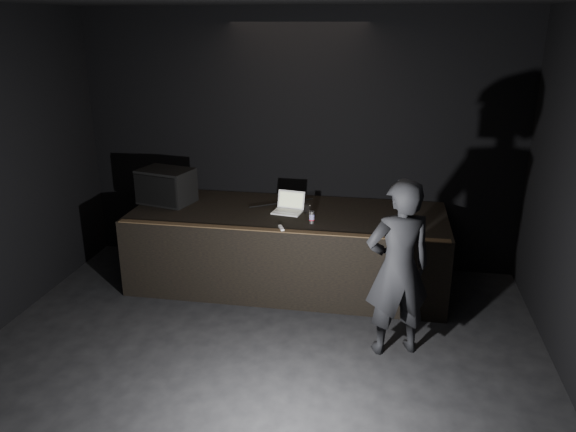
% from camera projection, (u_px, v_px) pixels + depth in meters
% --- Properties ---
extents(ground, '(7.00, 7.00, 0.00)m').
position_uv_depth(ground, '(234.00, 416.00, 4.97)').
color(ground, black).
rests_on(ground, ground).
extents(room_walls, '(6.10, 7.10, 3.52)m').
position_uv_depth(room_walls, '(226.00, 198.00, 4.31)').
color(room_walls, black).
rests_on(room_walls, ground).
extents(stage_riser, '(4.00, 1.50, 1.00)m').
position_uv_depth(stage_riser, '(288.00, 248.00, 7.34)').
color(stage_riser, black).
rests_on(stage_riser, ground).
extents(riser_lip, '(3.92, 0.10, 0.01)m').
position_uv_depth(riser_lip, '(277.00, 230.00, 6.52)').
color(riser_lip, brown).
rests_on(riser_lip, stage_riser).
extents(stage_monitor, '(0.78, 0.64, 0.46)m').
position_uv_depth(stage_monitor, '(166.00, 186.00, 7.47)').
color(stage_monitor, black).
rests_on(stage_monitor, stage_riser).
extents(cable, '(0.77, 0.53, 0.02)m').
position_uv_depth(cable, '(281.00, 203.00, 7.49)').
color(cable, black).
rests_on(cable, stage_riser).
extents(laptop, '(0.40, 0.37, 0.25)m').
position_uv_depth(laptop, '(289.00, 206.00, 7.17)').
color(laptop, silver).
rests_on(laptop, stage_riser).
extents(beer_can, '(0.06, 0.06, 0.15)m').
position_uv_depth(beer_can, '(312.00, 217.00, 6.75)').
color(beer_can, silver).
rests_on(beer_can, stage_riser).
extents(plastic_cup, '(0.09, 0.09, 0.11)m').
position_uv_depth(plastic_cup, '(307.00, 209.00, 7.12)').
color(plastic_cup, white).
rests_on(plastic_cup, stage_riser).
extents(wii_remote, '(0.10, 0.17, 0.03)m').
position_uv_depth(wii_remote, '(281.00, 228.00, 6.56)').
color(wii_remote, white).
rests_on(wii_remote, stage_riser).
extents(person, '(0.80, 0.66, 1.89)m').
position_uv_depth(person, '(398.00, 268.00, 5.66)').
color(person, black).
rests_on(person, ground).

